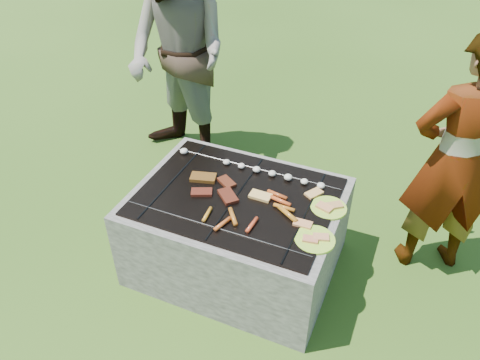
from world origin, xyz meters
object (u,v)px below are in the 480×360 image
object	(u,v)px
fire_pit	(237,234)
plate_far	(329,208)
plate_near	(315,239)
cook	(455,162)
bystander	(178,56)

from	to	relation	value
fire_pit	plate_far	xyz separation A→B (m)	(0.56, 0.12, 0.33)
plate_near	fire_pit	bearing A→B (deg)	161.97
fire_pit	cook	bearing A→B (deg)	25.49
plate_far	cook	size ratio (longest dim) A/B	0.17
plate_near	bystander	size ratio (longest dim) A/B	0.13
plate_near	cook	distance (m)	1.02
fire_pit	plate_near	distance (m)	0.67
fire_pit	plate_far	distance (m)	0.66
fire_pit	cook	distance (m)	1.45
plate_near	plate_far	bearing A→B (deg)	89.99
cook	bystander	world-z (taller)	bystander
fire_pit	plate_far	world-z (taller)	plate_far
plate_far	fire_pit	bearing A→B (deg)	-168.12
fire_pit	plate_near	bearing A→B (deg)	-18.03
plate_far	plate_near	xyz separation A→B (m)	(-0.00, -0.30, -0.00)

